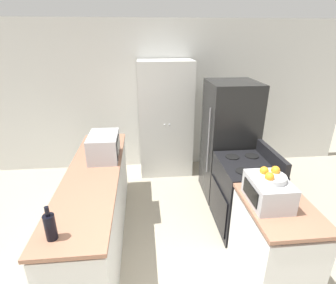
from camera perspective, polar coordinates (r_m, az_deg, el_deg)
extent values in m
cube|color=silver|center=(4.75, -1.79, 9.62)|extent=(7.00, 0.06, 2.60)
cube|color=silver|center=(3.34, -15.23, -13.75)|extent=(0.58, 2.40, 0.83)
cube|color=#9E6B51|center=(3.10, -16.10, -6.65)|extent=(0.60, 2.45, 0.04)
cube|color=silver|center=(2.94, 21.79, -20.50)|extent=(0.58, 0.83, 0.83)
cube|color=#9E6B51|center=(2.66, 23.26, -12.92)|extent=(0.60, 0.85, 0.04)
cube|color=silver|center=(4.53, -0.54, 4.91)|extent=(0.90, 0.53, 1.97)
sphere|color=#B2B2B7|center=(4.27, -0.74, 3.78)|extent=(0.03, 0.03, 0.03)
sphere|color=#B2B2B7|center=(4.27, 0.33, 3.81)|extent=(0.03, 0.03, 0.03)
cube|color=black|center=(3.52, 16.13, -11.12)|extent=(0.64, 0.79, 0.91)
cube|color=black|center=(3.48, 10.77, -13.21)|extent=(0.02, 0.70, 0.50)
cube|color=black|center=(3.39, 21.66, -2.97)|extent=(0.06, 0.75, 0.16)
cylinder|color=black|center=(3.10, 16.06, -6.14)|extent=(0.17, 0.17, 0.01)
cylinder|color=black|center=(3.41, 13.82, -3.15)|extent=(0.17, 0.17, 0.01)
cylinder|color=black|center=(3.20, 20.35, -5.77)|extent=(0.17, 0.17, 0.01)
cylinder|color=black|center=(3.50, 17.78, -2.91)|extent=(0.17, 0.17, 0.01)
cube|color=black|center=(4.00, 13.01, 0.21)|extent=(0.68, 0.73, 1.75)
cylinder|color=gray|center=(3.69, 8.80, 0.11)|extent=(0.02, 0.02, 0.96)
cube|color=#B2B2B7|center=(3.34, -13.78, -0.94)|extent=(0.35, 0.51, 0.31)
cube|color=black|center=(3.28, -10.77, -1.09)|extent=(0.01, 0.32, 0.22)
cylinder|color=black|center=(2.23, -24.23, -16.55)|extent=(0.09, 0.09, 0.21)
cylinder|color=black|center=(2.15, -24.84, -13.54)|extent=(0.03, 0.03, 0.08)
cube|color=#B2B2B7|center=(2.58, 20.98, -9.97)|extent=(0.33, 0.44, 0.24)
cube|color=black|center=(2.52, 17.50, -10.39)|extent=(0.01, 0.31, 0.14)
cylinder|color=silver|center=(2.51, 21.67, -7.26)|extent=(0.25, 0.25, 0.05)
sphere|color=orange|center=(2.55, 22.36, -5.70)|extent=(0.08, 0.08, 0.08)
sphere|color=orange|center=(2.51, 20.20, -5.90)|extent=(0.08, 0.08, 0.08)
sphere|color=orange|center=(2.42, 21.23, -7.06)|extent=(0.08, 0.08, 0.08)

